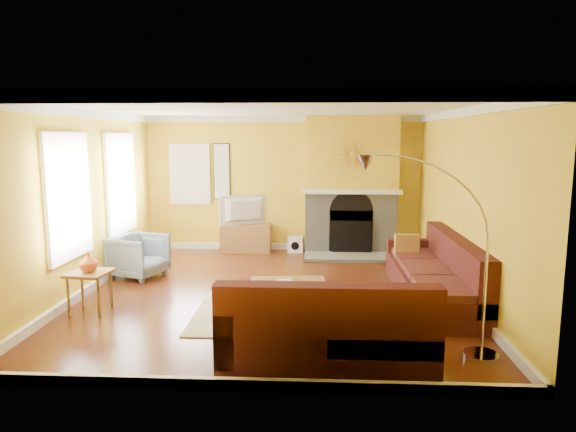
# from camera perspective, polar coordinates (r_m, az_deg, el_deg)

# --- Properties ---
(floor) EXTENTS (5.50, 6.00, 0.02)m
(floor) POSITION_cam_1_polar(r_m,az_deg,el_deg) (7.72, -1.84, -8.62)
(floor) COLOR #602B14
(floor) RESTS_ON ground
(ceiling) EXTENTS (5.50, 6.00, 0.02)m
(ceiling) POSITION_cam_1_polar(r_m,az_deg,el_deg) (7.37, -1.95, 11.99)
(ceiling) COLOR white
(ceiling) RESTS_ON ground
(wall_back) EXTENTS (5.50, 0.02, 2.70)m
(wall_back) POSITION_cam_1_polar(r_m,az_deg,el_deg) (10.41, -0.50, 3.58)
(wall_back) COLOR gold
(wall_back) RESTS_ON ground
(wall_front) EXTENTS (5.50, 0.02, 2.70)m
(wall_front) POSITION_cam_1_polar(r_m,az_deg,el_deg) (4.47, -5.12, -3.52)
(wall_front) COLOR gold
(wall_front) RESTS_ON ground
(wall_left) EXTENTS (0.02, 6.00, 2.70)m
(wall_left) POSITION_cam_1_polar(r_m,az_deg,el_deg) (8.13, -21.66, 1.48)
(wall_left) COLOR gold
(wall_left) RESTS_ON ground
(wall_right) EXTENTS (0.02, 6.00, 2.70)m
(wall_right) POSITION_cam_1_polar(r_m,az_deg,el_deg) (7.70, 19.04, 1.24)
(wall_right) COLOR gold
(wall_right) RESTS_ON ground
(baseboard) EXTENTS (5.50, 6.00, 0.12)m
(baseboard) POSITION_cam_1_polar(r_m,az_deg,el_deg) (7.70, -1.84, -8.12)
(baseboard) COLOR white
(baseboard) RESTS_ON floor
(crown_molding) EXTENTS (5.50, 6.00, 0.12)m
(crown_molding) POSITION_cam_1_polar(r_m,az_deg,el_deg) (7.37, -1.94, 11.45)
(crown_molding) COLOR white
(crown_molding) RESTS_ON ceiling
(window_left_near) EXTENTS (0.06, 1.22, 1.72)m
(window_left_near) POSITION_cam_1_polar(r_m,az_deg,el_deg) (9.29, -18.18, 3.44)
(window_left_near) COLOR white
(window_left_near) RESTS_ON wall_left
(window_left_far) EXTENTS (0.06, 1.22, 1.72)m
(window_left_far) POSITION_cam_1_polar(r_m,az_deg,el_deg) (7.56, -23.33, 2.01)
(window_left_far) COLOR white
(window_left_far) RESTS_ON wall_left
(window_back) EXTENTS (0.82, 0.06, 1.22)m
(window_back) POSITION_cam_1_polar(r_m,az_deg,el_deg) (10.63, -10.84, 4.62)
(window_back) COLOR white
(window_back) RESTS_ON wall_back
(wall_art) EXTENTS (0.34, 0.04, 1.14)m
(wall_art) POSITION_cam_1_polar(r_m,az_deg,el_deg) (10.50, -7.37, 4.92)
(wall_art) COLOR white
(wall_art) RESTS_ON wall_back
(fireplace) EXTENTS (1.80, 0.40, 2.70)m
(fireplace) POSITION_cam_1_polar(r_m,az_deg,el_deg) (10.21, 7.03, 3.41)
(fireplace) COLOR gray
(fireplace) RESTS_ON floor
(mantel) EXTENTS (1.92, 0.22, 0.08)m
(mantel) POSITION_cam_1_polar(r_m,az_deg,el_deg) (9.98, 7.11, 2.71)
(mantel) COLOR white
(mantel) RESTS_ON fireplace
(hearth) EXTENTS (1.80, 0.70, 0.06)m
(hearth) POSITION_cam_1_polar(r_m,az_deg,el_deg) (9.88, 7.11, -4.54)
(hearth) COLOR gray
(hearth) RESTS_ON floor
(sunburst) EXTENTS (0.70, 0.04, 0.70)m
(sunburst) POSITION_cam_1_polar(r_m,az_deg,el_deg) (9.94, 7.19, 6.73)
(sunburst) COLOR olive
(sunburst) RESTS_ON fireplace
(rug) EXTENTS (2.40, 1.80, 0.02)m
(rug) POSITION_cam_1_polar(r_m,az_deg,el_deg) (6.88, -0.13, -10.67)
(rug) COLOR beige
(rug) RESTS_ON floor
(sectional_sofa) EXTENTS (3.09, 3.93, 0.90)m
(sectional_sofa) POSITION_cam_1_polar(r_m,az_deg,el_deg) (6.88, 7.75, -6.88)
(sectional_sofa) COLOR #471916
(sectional_sofa) RESTS_ON floor
(coffee_table) EXTENTS (1.08, 1.08, 0.40)m
(coffee_table) POSITION_cam_1_polar(r_m,az_deg,el_deg) (6.74, 0.05, -9.37)
(coffee_table) COLOR white
(coffee_table) RESTS_ON floor
(media_console) EXTENTS (1.00, 0.45, 0.55)m
(media_console) POSITION_cam_1_polar(r_m,az_deg,el_deg) (10.38, -4.68, -2.46)
(media_console) COLOR olive
(media_console) RESTS_ON floor
(tv) EXTENTS (0.99, 0.54, 0.59)m
(tv) POSITION_cam_1_polar(r_m,az_deg,el_deg) (10.28, -4.72, 0.65)
(tv) COLOR black
(tv) RESTS_ON media_console
(subwoofer) EXTENTS (0.30, 0.30, 0.30)m
(subwoofer) POSITION_cam_1_polar(r_m,az_deg,el_deg) (10.36, 0.82, -3.16)
(subwoofer) COLOR white
(subwoofer) RESTS_ON floor
(armchair) EXTENTS (0.99, 0.98, 0.71)m
(armchair) POSITION_cam_1_polar(r_m,az_deg,el_deg) (8.82, -16.25, -4.30)
(armchair) COLOR slate
(armchair) RESTS_ON floor
(side_table) EXTENTS (0.56, 0.56, 0.55)m
(side_table) POSITION_cam_1_polar(r_m,az_deg,el_deg) (7.32, -21.13, -7.87)
(side_table) COLOR olive
(side_table) RESTS_ON floor
(vase) EXTENTS (0.24, 0.24, 0.25)m
(vase) POSITION_cam_1_polar(r_m,az_deg,el_deg) (7.22, -21.30, -4.82)
(vase) COLOR #D8591E
(vase) RESTS_ON side_table
(book) EXTENTS (0.25, 0.30, 0.03)m
(book) POSITION_cam_1_polar(r_m,az_deg,el_deg) (6.78, -1.18, -7.39)
(book) COLOR white
(book) RESTS_ON coffee_table
(arc_lamp) EXTENTS (1.35, 0.36, 2.12)m
(arc_lamp) POSITION_cam_1_polar(r_m,az_deg,el_deg) (5.46, 15.47, -4.66)
(arc_lamp) COLOR silver
(arc_lamp) RESTS_ON floor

